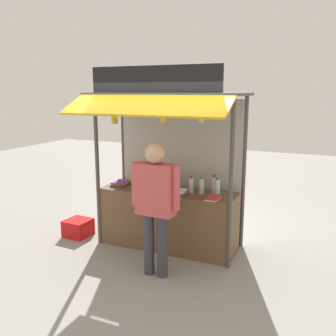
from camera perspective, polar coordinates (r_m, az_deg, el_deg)
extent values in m
plane|color=gray|center=(5.87, 0.00, -12.04)|extent=(20.00, 20.00, 0.00)
cube|color=brown|center=(5.71, 0.00, -7.90)|extent=(2.09, 0.65, 0.90)
cylinder|color=#4C4742|center=(5.73, -10.94, -0.63)|extent=(0.06, 0.06, 2.32)
cylinder|color=#4C4742|center=(4.88, 9.78, -2.76)|extent=(0.06, 0.06, 2.32)
cylinder|color=#4C4742|center=(6.39, -6.92, 0.78)|extent=(0.06, 0.06, 2.32)
cylinder|color=#4C4742|center=(5.64, 11.74, -0.88)|extent=(0.06, 0.06, 2.32)
cube|color=#B7B2A8|center=(5.94, 1.82, -0.23)|extent=(2.05, 0.04, 2.27)
cube|color=#3F3F44|center=(5.35, -0.12, 11.47)|extent=(2.29, 0.99, 0.04)
cube|color=gold|center=(4.68, -3.86, 9.72)|extent=(2.25, 0.51, 0.26)
cube|color=black|center=(4.94, -2.27, 13.69)|extent=(1.88, 0.04, 0.35)
cylinder|color=#59544C|center=(4.99, -1.99, 10.29)|extent=(1.99, 0.02, 0.02)
cylinder|color=silver|center=(5.38, 7.72, -2.96)|extent=(0.07, 0.07, 0.23)
cylinder|color=#198C33|center=(5.35, 7.75, -1.63)|extent=(0.05, 0.05, 0.03)
cylinder|color=silver|center=(5.73, -2.51, -1.98)|extent=(0.07, 0.07, 0.21)
cylinder|color=blue|center=(5.71, -2.53, -0.79)|extent=(0.04, 0.04, 0.03)
cylinder|color=silver|center=(5.86, -5.35, -1.53)|extent=(0.08, 0.08, 0.25)
cylinder|color=#198C33|center=(5.83, -5.38, -0.17)|extent=(0.05, 0.05, 0.03)
cylinder|color=silver|center=(5.39, 5.25, -2.86)|extent=(0.07, 0.07, 0.22)
cylinder|color=#198C33|center=(5.36, 5.27, -1.55)|extent=(0.05, 0.05, 0.03)
cylinder|color=silver|center=(5.43, 3.63, -2.73)|extent=(0.07, 0.07, 0.22)
cylinder|color=red|center=(5.40, 3.65, -1.42)|extent=(0.05, 0.05, 0.03)
cylinder|color=silver|center=(5.46, 7.20, -2.64)|extent=(0.08, 0.08, 0.24)
cylinder|color=red|center=(5.42, 7.24, -1.24)|extent=(0.05, 0.05, 0.03)
cube|color=yellow|center=(5.16, 6.95, -4.82)|extent=(0.19, 0.28, 0.01)
cube|color=white|center=(5.15, 7.01, -4.71)|extent=(0.19, 0.27, 0.01)
cube|color=black|center=(5.15, 6.93, -4.59)|extent=(0.21, 0.28, 0.01)
cube|color=red|center=(5.14, 7.09, -4.52)|extent=(0.19, 0.27, 0.01)
cube|color=green|center=(5.57, -1.49, -3.48)|extent=(0.22, 0.29, 0.01)
cube|color=black|center=(5.56, -1.52, -3.43)|extent=(0.23, 0.30, 0.01)
cube|color=black|center=(5.57, -1.39, -3.30)|extent=(0.23, 0.29, 0.01)
cube|color=white|center=(5.55, -1.44, -3.25)|extent=(0.25, 0.31, 0.01)
cube|color=black|center=(5.55, -1.46, -3.11)|extent=(0.25, 0.31, 0.01)
cube|color=black|center=(5.55, -1.37, -2.96)|extent=(0.25, 0.31, 0.01)
cube|color=purple|center=(5.54, -1.38, -2.89)|extent=(0.22, 0.29, 0.01)
cube|color=green|center=(5.27, 1.37, -4.41)|extent=(0.24, 0.28, 0.01)
cube|color=blue|center=(5.26, 1.39, -4.33)|extent=(0.23, 0.27, 0.01)
cube|color=green|center=(5.26, 1.34, -4.21)|extent=(0.22, 0.27, 0.01)
cube|color=black|center=(5.27, 1.34, -4.05)|extent=(0.25, 0.29, 0.01)
cube|color=red|center=(5.25, 1.45, -3.98)|extent=(0.24, 0.28, 0.01)
cube|color=white|center=(5.26, 1.30, -3.85)|extent=(0.25, 0.29, 0.01)
cube|color=red|center=(5.24, 1.39, -3.76)|extent=(0.24, 0.28, 0.01)
cube|color=red|center=(5.25, 1.38, -3.61)|extent=(0.23, 0.28, 0.01)
cube|color=white|center=(5.24, 1.50, -3.54)|extent=(0.22, 0.27, 0.01)
cube|color=blue|center=(5.91, -7.46, -2.65)|extent=(0.23, 0.30, 0.01)
cube|color=red|center=(5.91, -7.35, -2.54)|extent=(0.22, 0.30, 0.01)
cube|color=red|center=(5.91, -7.31, -2.44)|extent=(0.22, 0.30, 0.01)
cube|color=green|center=(5.91, -7.38, -2.33)|extent=(0.23, 0.30, 0.01)
cube|color=yellow|center=(5.91, -7.28, -2.26)|extent=(0.23, 0.30, 0.01)
cube|color=green|center=(5.90, -7.46, -2.18)|extent=(0.21, 0.29, 0.01)
cube|color=purple|center=(5.90, -7.38, -2.08)|extent=(0.23, 0.30, 0.01)
cylinder|color=#332D23|center=(5.30, -8.37, 9.42)|extent=(0.01, 0.01, 0.13)
cylinder|color=olive|center=(5.31, -8.35, 8.52)|extent=(0.04, 0.04, 0.04)
ellipsoid|color=yellow|center=(5.30, -8.07, 7.61)|extent=(0.04, 0.09, 0.16)
ellipsoid|color=yellow|center=(5.31, -8.11, 7.60)|extent=(0.06, 0.07, 0.17)
ellipsoid|color=yellow|center=(5.32, -8.16, 7.61)|extent=(0.08, 0.05, 0.16)
ellipsoid|color=yellow|center=(5.34, -8.29, 7.63)|extent=(0.08, 0.06, 0.17)
ellipsoid|color=yellow|center=(5.33, -8.49, 7.61)|extent=(0.05, 0.08, 0.17)
ellipsoid|color=yellow|center=(5.31, -8.65, 7.62)|extent=(0.07, 0.09, 0.17)
ellipsoid|color=yellow|center=(5.29, -8.60, 7.61)|extent=(0.09, 0.06, 0.17)
ellipsoid|color=yellow|center=(5.29, -8.45, 7.59)|extent=(0.09, 0.04, 0.16)
ellipsoid|color=yellow|center=(5.30, -8.27, 7.57)|extent=(0.06, 0.06, 0.17)
cylinder|color=#332D23|center=(4.75, 5.21, 9.43)|extent=(0.01, 0.01, 0.09)
cylinder|color=olive|center=(4.75, 5.20, 8.64)|extent=(0.04, 0.04, 0.04)
ellipsoid|color=#D4D445|center=(4.75, 5.41, 7.79)|extent=(0.04, 0.08, 0.13)
ellipsoid|color=#D4D445|center=(4.76, 5.32, 7.79)|extent=(0.06, 0.05, 0.13)
ellipsoid|color=#D4D445|center=(4.77, 5.20, 7.79)|extent=(0.06, 0.04, 0.13)
ellipsoid|color=#D4D445|center=(4.76, 5.03, 7.80)|extent=(0.05, 0.07, 0.13)
ellipsoid|color=#D4D445|center=(4.75, 4.99, 7.79)|extent=(0.05, 0.07, 0.13)
ellipsoid|color=#D4D445|center=(4.73, 5.02, 7.80)|extent=(0.08, 0.05, 0.13)
ellipsoid|color=#D4D445|center=(4.73, 5.24, 7.78)|extent=(0.07, 0.06, 0.13)
cylinder|color=#332D23|center=(4.94, -0.73, 9.65)|extent=(0.01, 0.01, 0.08)
cylinder|color=olive|center=(4.94, -0.73, 8.96)|extent=(0.04, 0.04, 0.04)
ellipsoid|color=yellow|center=(4.94, -0.55, 7.94)|extent=(0.04, 0.07, 0.16)
ellipsoid|color=yellow|center=(4.95, -0.40, 7.98)|extent=(0.07, 0.08, 0.17)
ellipsoid|color=yellow|center=(4.96, -0.60, 7.95)|extent=(0.07, 0.05, 0.17)
ellipsoid|color=yellow|center=(4.97, -0.78, 7.99)|extent=(0.08, 0.07, 0.17)
ellipsoid|color=yellow|center=(4.97, -0.99, 8.01)|extent=(0.06, 0.10, 0.17)
ellipsoid|color=yellow|center=(4.95, -0.98, 7.96)|extent=(0.05, 0.08, 0.17)
ellipsoid|color=yellow|center=(4.94, -0.89, 7.93)|extent=(0.07, 0.06, 0.17)
ellipsoid|color=yellow|center=(4.92, -0.83, 7.95)|extent=(0.09, 0.04, 0.16)
ellipsoid|color=yellow|center=(4.93, -0.61, 7.94)|extent=(0.06, 0.07, 0.17)
cylinder|color=#383842|center=(4.90, -2.97, -11.74)|extent=(0.13, 0.13, 0.84)
cylinder|color=#383842|center=(4.83, -0.89, -12.12)|extent=(0.13, 0.13, 0.84)
cube|color=#CC4C4C|center=(4.61, -2.01, -3.37)|extent=(0.51, 0.23, 0.66)
cylinder|color=#CC4C4C|center=(4.72, -5.06, -2.42)|extent=(0.11, 0.11, 0.56)
cylinder|color=#CC4C4C|center=(4.49, 1.20, -3.13)|extent=(0.11, 0.11, 0.56)
sphere|color=tan|center=(4.51, -2.05, 2.24)|extent=(0.25, 0.25, 0.25)
cube|color=red|center=(6.39, -13.85, -9.03)|extent=(0.42, 0.42, 0.28)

